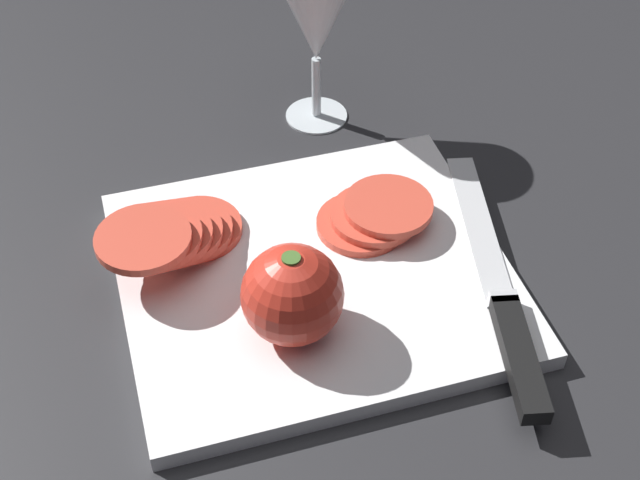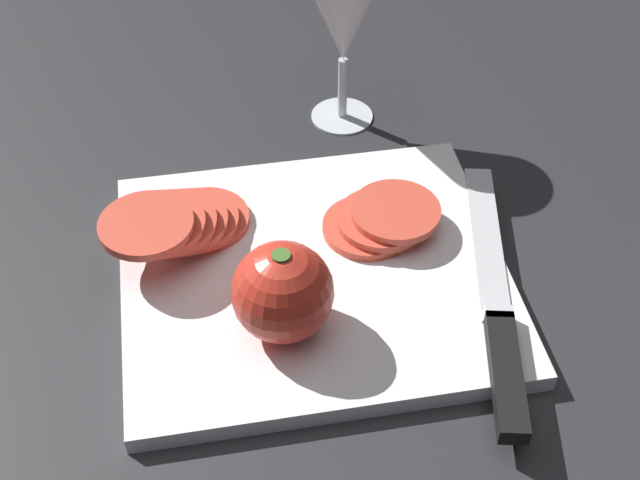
{
  "view_description": "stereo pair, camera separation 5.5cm",
  "coord_description": "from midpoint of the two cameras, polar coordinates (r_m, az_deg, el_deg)",
  "views": [
    {
      "loc": [
        0.13,
        0.44,
        0.52
      ],
      "look_at": [
        -0.0,
        -0.03,
        0.05
      ],
      "focal_mm": 50.0,
      "sensor_mm": 36.0,
      "label": 1
    },
    {
      "loc": [
        0.08,
        0.45,
        0.52
      ],
      "look_at": [
        -0.0,
        -0.03,
        0.05
      ],
      "focal_mm": 50.0,
      "sensor_mm": 36.0,
      "label": 2
    }
  ],
  "objects": [
    {
      "name": "cutting_board",
      "position": [
        0.71,
        -2.24,
        -2.28
      ],
      "size": [
        0.3,
        0.27,
        0.02
      ],
      "color": "white",
      "rests_on": "ground_plane"
    },
    {
      "name": "knife",
      "position": [
        0.66,
        9.69,
        -5.41
      ],
      "size": [
        0.08,
        0.28,
        0.01
      ],
      "rotation": [
        0.0,
        0.0,
        4.49
      ],
      "color": "silver",
      "rests_on": "cutting_board"
    },
    {
      "name": "whole_tomato",
      "position": [
        0.63,
        -4.29,
        -3.62
      ],
      "size": [
        0.07,
        0.07,
        0.08
      ],
      "color": "red",
      "rests_on": "cutting_board"
    },
    {
      "name": "wine_glass",
      "position": [
        0.82,
        -2.25,
        14.23
      ],
      "size": [
        0.09,
        0.09,
        0.17
      ],
      "color": "silver",
      "rests_on": "ground_plane"
    },
    {
      "name": "tomato_slice_stack_far",
      "position": [
        0.71,
        -11.69,
        0.33
      ],
      "size": [
        0.12,
        0.11,
        0.04
      ],
      "color": "#DB4C38",
      "rests_on": "cutting_board"
    },
    {
      "name": "tomato_slice_stack_near",
      "position": [
        0.73,
        1.35,
        1.53
      ],
      "size": [
        0.1,
        0.07,
        0.02
      ],
      "color": "#DB4C38",
      "rests_on": "cutting_board"
    },
    {
      "name": "ground_plane",
      "position": [
        0.69,
        -2.02,
        -4.4
      ],
      "size": [
        3.0,
        3.0,
        0.0
      ],
      "primitive_type": "plane",
      "color": "#28282B"
    }
  ]
}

